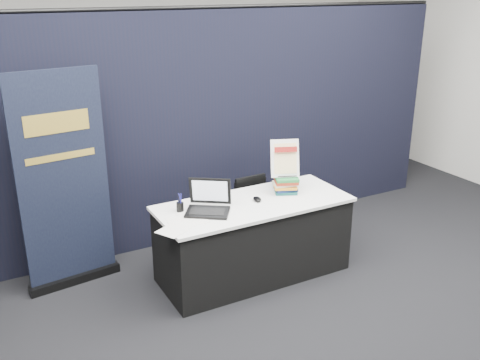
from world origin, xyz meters
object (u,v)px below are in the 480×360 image
(laptop, at_px, (205,205))
(stacking_chair, at_px, (257,213))
(book_stack_short, at_px, (285,179))
(info_sign, at_px, (285,159))
(book_stack_tall, at_px, (286,185))
(display_table, at_px, (253,239))
(pullup_banner, at_px, (65,195))

(laptop, xyz_separation_m, stacking_chair, (0.73, 0.34, -0.37))
(laptop, bearing_deg, stacking_chair, 59.30)
(book_stack_short, distance_m, info_sign, 0.32)
(laptop, bearing_deg, book_stack_tall, 36.04)
(laptop, relative_size, book_stack_short, 2.07)
(display_table, bearing_deg, info_sign, 11.84)
(info_sign, distance_m, stacking_chair, 0.71)
(display_table, xyz_separation_m, book_stack_tall, (0.38, 0.05, 0.45))
(pullup_banner, bearing_deg, book_stack_tall, -24.88)
(laptop, height_order, book_stack_short, laptop)
(laptop, xyz_separation_m, book_stack_short, (0.97, 0.20, 0.01))
(laptop, xyz_separation_m, info_sign, (0.86, 0.06, 0.27))
(book_stack_tall, bearing_deg, display_table, -172.62)
(info_sign, bearing_deg, book_stack_short, 74.47)
(display_table, relative_size, pullup_banner, 0.91)
(info_sign, height_order, stacking_chair, info_sign)
(book_stack_tall, relative_size, stacking_chair, 0.30)
(info_sign, bearing_deg, stacking_chair, 136.90)
(info_sign, xyz_separation_m, stacking_chair, (-0.13, 0.28, -0.64))
(info_sign, height_order, pullup_banner, pullup_banner)
(stacking_chair, bearing_deg, pullup_banner, 168.00)
(pullup_banner, relative_size, stacking_chair, 2.47)
(book_stack_short, bearing_deg, display_table, -155.78)
(stacking_chair, bearing_deg, book_stack_short, -33.29)
(laptop, height_order, book_stack_tall, laptop)
(pullup_banner, bearing_deg, info_sign, -24.05)
(laptop, xyz_separation_m, pullup_banner, (-1.06, 0.65, 0.06))
(book_stack_short, bearing_deg, book_stack_tall, -121.86)
(book_stack_tall, distance_m, book_stack_short, 0.20)
(display_table, height_order, book_stack_tall, book_stack_tall)
(display_table, height_order, stacking_chair, stacking_chair)
(book_stack_short, height_order, info_sign, info_sign)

